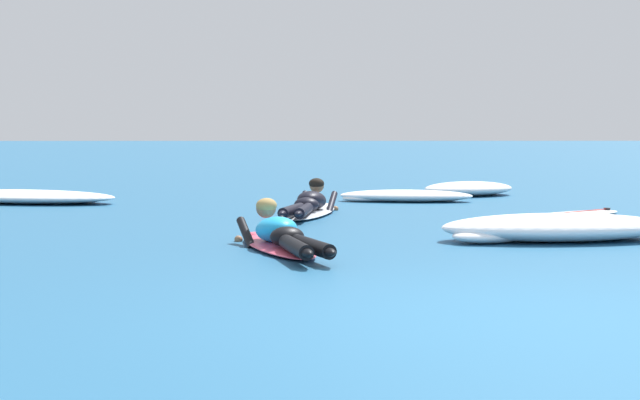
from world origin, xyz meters
The scene contains 8 objects.
ground_plane centered at (0.00, 10.00, 0.00)m, with size 120.00×120.00×0.00m, color #235B84.
surfer_near centered at (-1.60, 3.38, 0.14)m, with size 1.12×2.52×0.53m.
surfer_far centered at (-1.30, 7.22, 0.14)m, with size 0.97×2.70×0.55m.
drifting_surfboard centered at (2.20, 6.85, 0.03)m, with size 2.06×1.81×0.16m.
whitewater_front centered at (1.38, 4.21, 0.14)m, with size 2.63×1.27×0.30m.
whitewater_mid_left centered at (0.29, 9.66, 0.09)m, with size 2.24×1.01×0.19m.
whitewater_back centered at (1.53, 11.04, 0.12)m, with size 2.00×1.73×0.25m.
whitewater_far_band centered at (-5.92, 9.48, 0.10)m, with size 3.37×1.90×0.21m.
Camera 1 is at (-1.34, -6.39, 1.26)m, focal length 55.35 mm.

